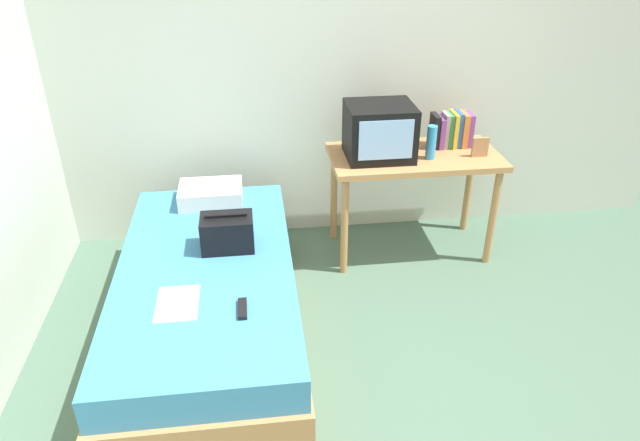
{
  "coord_description": "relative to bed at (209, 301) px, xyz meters",
  "views": [
    {
      "loc": [
        -0.61,
        -2.01,
        2.28
      ],
      "look_at": [
        -0.22,
        1.05,
        0.56
      ],
      "focal_mm": 32.36,
      "sensor_mm": 36.0,
      "label": 1
    }
  ],
  "objects": [
    {
      "name": "ground_plane",
      "position": [
        0.91,
        -0.74,
        -0.25
      ],
      "size": [
        8.0,
        8.0,
        0.0
      ],
      "primitive_type": "plane",
      "color": "#4C6B56"
    },
    {
      "name": "water_bottle",
      "position": [
        1.48,
        0.72,
        0.63
      ],
      "size": [
        0.07,
        0.07,
        0.23
      ],
      "primitive_type": "cylinder",
      "color": "#3399DB",
      "rests_on": "desk"
    },
    {
      "name": "handbag",
      "position": [
        0.13,
        0.16,
        0.36
      ],
      "size": [
        0.3,
        0.2,
        0.23
      ],
      "color": "black",
      "rests_on": "bed"
    },
    {
      "name": "wall_back",
      "position": [
        0.91,
        1.26,
        1.05
      ],
      "size": [
        5.2,
        0.1,
        2.6
      ],
      "primitive_type": "cube",
      "color": "silver",
      "rests_on": "ground"
    },
    {
      "name": "bed",
      "position": [
        0.0,
        0.0,
        0.0
      ],
      "size": [
        1.0,
        2.0,
        0.5
      ],
      "color": "#B27F4C",
      "rests_on": "ground"
    },
    {
      "name": "tv",
      "position": [
        1.15,
        0.79,
        0.69
      ],
      "size": [
        0.44,
        0.39,
        0.36
      ],
      "color": "black",
      "rests_on": "desk"
    },
    {
      "name": "pillow",
      "position": [
        0.01,
        0.77,
        0.31
      ],
      "size": [
        0.42,
        0.31,
        0.12
      ],
      "primitive_type": "cube",
      "color": "silver",
      "rests_on": "bed"
    },
    {
      "name": "desk",
      "position": [
        1.41,
        0.8,
        0.41
      ],
      "size": [
        1.16,
        0.6,
        0.76
      ],
      "color": "#B27F4C",
      "rests_on": "ground"
    },
    {
      "name": "book_row",
      "position": [
        1.69,
        0.92,
        0.63
      ],
      "size": [
        0.28,
        0.16,
        0.25
      ],
      "color": "black",
      "rests_on": "desk"
    },
    {
      "name": "magazine",
      "position": [
        -0.12,
        -0.35,
        0.26
      ],
      "size": [
        0.21,
        0.29,
        0.01
      ],
      "primitive_type": "cube",
      "color": "white",
      "rests_on": "bed"
    },
    {
      "name": "picture_frame",
      "position": [
        1.83,
        0.71,
        0.58
      ],
      "size": [
        0.11,
        0.02,
        0.13
      ],
      "primitive_type": "cube",
      "color": "#9E754C",
      "rests_on": "desk"
    },
    {
      "name": "remote_dark",
      "position": [
        0.2,
        -0.45,
        0.27
      ],
      "size": [
        0.04,
        0.16,
        0.02
      ],
      "primitive_type": "cube",
      "color": "black",
      "rests_on": "bed"
    }
  ]
}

